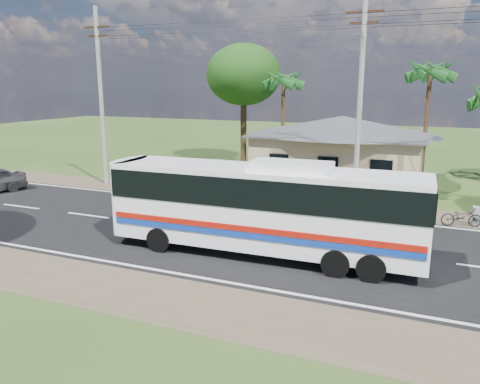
# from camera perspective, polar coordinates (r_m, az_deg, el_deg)

# --- Properties ---
(ground) EXTENTS (120.00, 120.00, 0.00)m
(ground) POSITION_cam_1_polar(r_m,az_deg,el_deg) (20.04, 2.12, -5.64)
(ground) COLOR #2B4418
(ground) RESTS_ON ground
(road) EXTENTS (120.00, 16.00, 0.03)m
(road) POSITION_cam_1_polar(r_m,az_deg,el_deg) (20.04, 2.12, -5.61)
(road) COLOR black
(road) RESTS_ON ground
(house) EXTENTS (12.40, 10.00, 5.00)m
(house) POSITION_cam_1_polar(r_m,az_deg,el_deg) (31.53, 12.27, 5.87)
(house) COLOR #C5B683
(house) RESTS_ON ground
(utility_poles) EXTENTS (32.80, 2.22, 11.00)m
(utility_poles) POSITION_cam_1_polar(r_m,az_deg,el_deg) (24.61, 13.65, 11.17)
(utility_poles) COLOR #9E9E99
(utility_poles) RESTS_ON ground
(palm_mid) EXTENTS (2.80, 2.80, 8.20)m
(palm_mid) POSITION_cam_1_polar(r_m,az_deg,el_deg) (33.31, 22.21, 13.38)
(palm_mid) COLOR #47301E
(palm_mid) RESTS_ON ground
(palm_far) EXTENTS (2.80, 2.80, 7.70)m
(palm_far) POSITION_cam_1_polar(r_m,az_deg,el_deg) (35.43, 5.35, 13.41)
(palm_far) COLOR #47301E
(palm_far) RESTS_ON ground
(tree_behind_house) EXTENTS (6.00, 6.00, 9.61)m
(tree_behind_house) POSITION_cam_1_polar(r_m,az_deg,el_deg) (38.67, 0.44, 14.07)
(tree_behind_house) COLOR #47301E
(tree_behind_house) RESTS_ON ground
(coach_bus) EXTENTS (11.89, 2.85, 3.67)m
(coach_bus) POSITION_cam_1_polar(r_m,az_deg,el_deg) (17.55, 2.98, -1.21)
(coach_bus) COLOR white
(coach_bus) RESTS_ON ground
(motorcycle) EXTENTS (1.89, 1.02, 0.95)m
(motorcycle) POSITION_cam_1_polar(r_m,az_deg,el_deg) (23.79, 25.40, -2.72)
(motorcycle) COLOR black
(motorcycle) RESTS_ON ground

